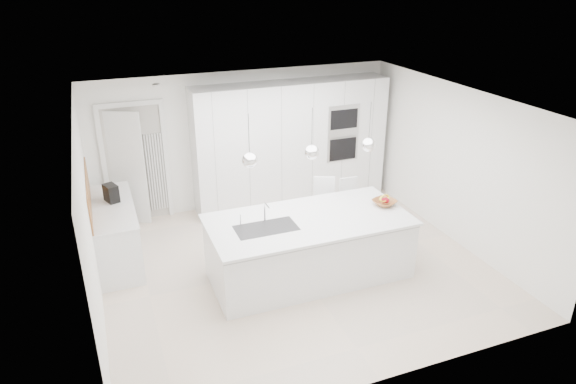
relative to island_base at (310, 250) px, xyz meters
name	(u,v)px	position (x,y,z in m)	size (l,w,h in m)	color
floor	(295,266)	(-0.10, 0.30, -0.43)	(5.50, 5.50, 0.00)	beige
wall_back	(245,139)	(-0.10, 2.80, 0.82)	(5.50, 5.50, 0.00)	white
wall_left	(89,222)	(-2.85, 0.30, 0.82)	(5.00, 5.00, 0.00)	white
ceiling	(296,103)	(-0.10, 0.30, 2.07)	(5.50, 5.50, 0.00)	white
tall_cabinets	(291,145)	(0.70, 2.50, 0.72)	(3.60, 0.60, 2.30)	white
oven_stack	(343,133)	(1.60, 2.19, 0.92)	(0.62, 0.04, 1.05)	#A5A5A8
doorway_frame	(136,165)	(-2.05, 2.77, 0.59)	(1.11, 0.08, 2.13)	white
hallway_door	(121,169)	(-2.30, 2.72, 0.57)	(0.82, 0.04, 2.00)	white
radiator	(156,172)	(-1.73, 2.76, 0.42)	(0.32, 0.04, 1.40)	white
left_base_cabinets	(116,234)	(-2.55, 1.50, 0.00)	(0.60, 1.80, 0.86)	white
left_worktop	(112,207)	(-2.55, 1.50, 0.45)	(0.62, 1.82, 0.04)	white
oak_backsplash	(88,193)	(-2.84, 1.50, 0.72)	(0.02, 1.80, 0.50)	#A16532
island_base	(310,250)	(0.00, 0.00, 0.00)	(2.80, 1.20, 0.86)	white
island_worktop	(309,220)	(0.00, 0.05, 0.45)	(2.84, 1.40, 0.04)	white
island_sink	(266,233)	(-0.65, 0.00, 0.39)	(0.84, 0.44, 0.18)	#3F3F42
island_tap	(265,211)	(-0.60, 0.20, 0.62)	(0.02, 0.02, 0.30)	white
pendant_left	(250,160)	(-0.85, 0.00, 1.47)	(0.20, 0.20, 0.20)	white
pendant_mid	(312,152)	(0.00, 0.00, 1.47)	(0.20, 0.20, 0.20)	white
pendant_right	(368,145)	(0.85, 0.00, 1.47)	(0.20, 0.20, 0.20)	white
fruit_bowl	(384,203)	(1.22, 0.06, 0.51)	(0.33, 0.33, 0.08)	#A16532
espresso_machine	(111,193)	(-2.53, 1.66, 0.60)	(0.16, 0.25, 0.26)	black
bar_stool_left	(327,211)	(0.66, 0.84, 0.11)	(0.36, 0.50, 1.08)	white
bar_stool_right	(351,208)	(1.14, 0.94, 0.05)	(0.32, 0.44, 0.96)	white
apple_a	(383,200)	(1.21, 0.09, 0.54)	(0.07, 0.07, 0.07)	#A2091C
apple_b	(386,200)	(1.25, 0.07, 0.54)	(0.08, 0.08, 0.08)	#A2091C
apple_c	(387,201)	(1.26, 0.06, 0.54)	(0.07, 0.07, 0.07)	#A2091C
banana_bunch	(384,198)	(1.21, 0.06, 0.59)	(0.21, 0.21, 0.03)	yellow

